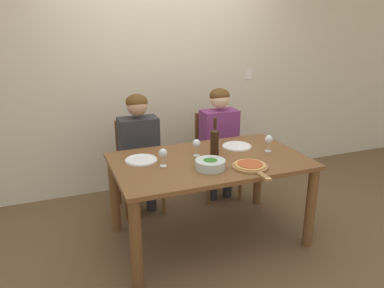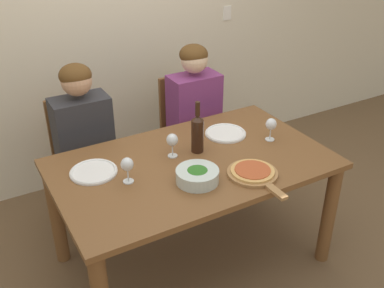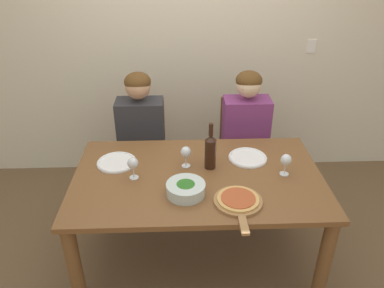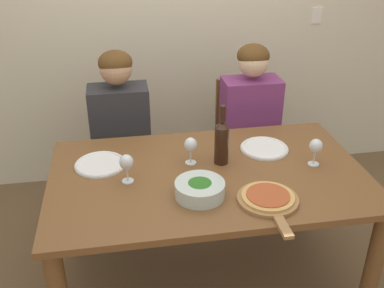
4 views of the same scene
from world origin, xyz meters
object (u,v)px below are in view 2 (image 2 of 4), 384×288
Objects in this scene: chair_left at (83,157)px; person_woman at (84,134)px; dinner_plate_right at (225,133)px; dinner_plate_left at (94,171)px; person_man at (195,107)px; wine_bottle at (197,132)px; wine_glass_left at (127,166)px; chair_right at (188,129)px; wine_glass_right at (271,125)px; pizza_on_board at (253,173)px; broccoli_bowl at (197,175)px; wine_glass_centre at (172,141)px.

chair_left is 0.76× the size of person_woman.
chair_left reaches higher than dinner_plate_right.
dinner_plate_right is (0.80, -0.53, 0.04)m from person_woman.
person_woman reaches higher than dinner_plate_left.
person_woman is at bearing -90.00° from chair_left.
person_man is 0.54m from dinner_plate_right.
wine_glass_left is at bearing -167.88° from wine_bottle.
person_man is at bearing 81.65° from dinner_plate_right.
chair_right is 1.23m from dinner_plate_left.
wine_glass_left is (0.02, -0.74, 0.14)m from person_woman.
person_man is 4.48× the size of dinner_plate_left.
dinner_plate_right is 1.79× the size of wine_glass_left.
chair_left is 0.74m from dinner_plate_left.
wine_bottle is at bearing 12.12° from wine_glass_left.
dinner_plate_left is 1.14m from wine_glass_right.
pizza_on_board is (0.77, -0.47, 0.01)m from dinner_plate_left.
person_man is at bearing -90.00° from chair_right.
wine_glass_right is at bearing 16.02° from broccoli_bowl.
person_woman is at bearing 122.45° from pizza_on_board.
person_man is 1.14m from dinner_plate_left.
chair_right is at bearing 90.00° from person_man.
wine_glass_left is at bearing -88.74° from chair_left.
person_woman reaches higher than pizza_on_board.
dinner_plate_left is (-0.99, -0.67, 0.28)m from chair_right.
chair_left is 0.93m from wine_glass_left.
wine_bottle is at bearing -159.85° from dinner_plate_right.
pizza_on_board is at bearing -24.33° from wine_glass_left.
person_woman is at bearing 91.45° from wine_glass_left.
pizza_on_board is at bearing -31.30° from dinner_plate_left.
dinner_plate_left is at bearing 141.92° from broccoli_bowl.
chair_right reaches higher than wine_glass_left.
dinner_plate_right is at bearing 1.64° from dinner_plate_left.
dinner_plate_right is 0.52m from pizza_on_board.
person_woman is 3.68× the size of wine_bottle.
person_man reaches higher than wine_bottle.
dinner_plate_right is at bearing -98.35° from person_man.
wine_glass_right reaches higher than dinner_plate_left.
chair_left is 1.35m from pizza_on_board.
broccoli_bowl is 0.32m from pizza_on_board.
person_woman is at bearing 110.69° from broccoli_bowl.
wine_glass_centre is (-0.30, 0.41, 0.09)m from pizza_on_board.
dinner_plate_right is 0.45m from wine_glass_centre.
broccoli_bowl is 0.59m from dinner_plate_right.
chair_right is 0.71m from dinner_plate_right.
wine_bottle reaches higher than chair_left.
broccoli_bowl is at bearing -116.74° from chair_right.
person_woman is at bearing 78.12° from dinner_plate_left.
wine_glass_centre is (0.36, -0.73, 0.37)m from chair_left.
dinner_plate_right is 0.81m from wine_glass_left.
wine_glass_right is at bearing -10.97° from wine_glass_centre.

